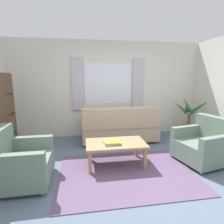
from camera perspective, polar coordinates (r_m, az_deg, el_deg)
ground_plane at (r=3.31m, az=4.63°, el=-18.67°), size 6.24×6.24×0.00m
wall_back at (r=5.11m, az=-1.17°, el=7.19°), size 5.32×0.12×2.60m
window_with_curtains at (r=5.02m, az=-1.04°, el=8.84°), size 1.98×0.07×1.40m
area_rug at (r=3.31m, az=4.63°, el=-18.58°), size 2.29×1.67×0.01m
couch at (r=4.62m, az=2.57°, el=-4.97°), size 1.90×0.82×0.92m
armchair_left at (r=3.20m, az=-27.40°, el=-13.93°), size 0.83×0.85×0.88m
armchair_right at (r=3.97m, az=26.91°, el=-9.11°), size 0.97×0.99×0.88m
coffee_table at (r=3.43m, az=1.17°, el=-10.47°), size 1.10×0.64×0.44m
book_stack_on_table at (r=3.34m, az=0.02°, el=-9.51°), size 0.31×0.31×0.05m
potted_plant at (r=5.43m, az=23.20°, el=-2.59°), size 1.05×1.20×1.10m
bookshelf at (r=4.26m, az=-31.57°, el=-0.84°), size 0.30×0.94×1.72m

